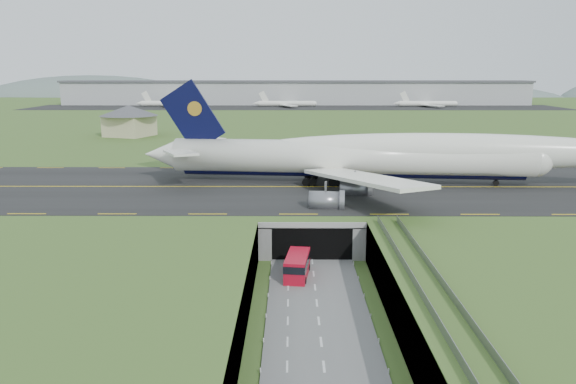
{
  "coord_description": "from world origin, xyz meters",
  "views": [
    {
      "loc": [
        -3.17,
        -71.69,
        27.8
      ],
      "look_at": [
        -3.65,
        20.0,
        7.94
      ],
      "focal_mm": 35.0,
      "sensor_mm": 36.0,
      "label": 1
    }
  ],
  "objects": [
    {
      "name": "shuttle_tram",
      "position": [
        -2.28,
        1.12,
        1.72
      ],
      "size": [
        3.84,
        8.0,
        3.14
      ],
      "rotation": [
        0.0,
        0.0,
        -0.13
      ],
      "color": "#B70C21",
      "rests_on": "ground"
    },
    {
      "name": "service_building",
      "position": [
        -57.74,
        117.93,
        12.21
      ],
      "size": [
        24.6,
        24.6,
        10.49
      ],
      "rotation": [
        0.0,
        0.0,
        -0.35
      ],
      "color": "#C4BA8D",
      "rests_on": "ground"
    },
    {
      "name": "taxiway",
      "position": [
        0.0,
        33.0,
        6.09
      ],
      "size": [
        800.0,
        44.0,
        0.18
      ],
      "primitive_type": "cube",
      "color": "black",
      "rests_on": "airfield_deck"
    },
    {
      "name": "cargo_terminal",
      "position": [
        -0.01,
        299.41,
        13.96
      ],
      "size": [
        320.0,
        67.0,
        15.6
      ],
      "color": "#B2B2B2",
      "rests_on": "ground"
    },
    {
      "name": "guideway",
      "position": [
        11.0,
        -19.11,
        5.32
      ],
      "size": [
        3.0,
        53.0,
        7.05
      ],
      "color": "#A8A8A3",
      "rests_on": "ground"
    },
    {
      "name": "ground",
      "position": [
        0.0,
        0.0,
        0.0
      ],
      "size": [
        900.0,
        900.0,
        0.0
      ],
      "primitive_type": "plane",
      "color": "#456126",
      "rests_on": "ground"
    },
    {
      "name": "tunnel_portal",
      "position": [
        0.0,
        16.71,
        3.33
      ],
      "size": [
        17.0,
        22.3,
        6.0
      ],
      "color": "gray",
      "rests_on": "ground"
    },
    {
      "name": "jumbo_jet",
      "position": [
        15.53,
        35.95,
        11.61
      ],
      "size": [
        98.91,
        62.6,
        20.8
      ],
      "rotation": [
        0.0,
        0.0,
        -0.1
      ],
      "color": "white",
      "rests_on": "ground"
    },
    {
      "name": "airfield_deck",
      "position": [
        0.0,
        0.0,
        3.0
      ],
      "size": [
        800.0,
        800.0,
        6.0
      ],
      "primitive_type": "cube",
      "color": "gray",
      "rests_on": "ground"
    },
    {
      "name": "trench_road",
      "position": [
        0.0,
        -7.5,
        0.1
      ],
      "size": [
        12.0,
        75.0,
        0.2
      ],
      "primitive_type": "cube",
      "color": "slate",
      "rests_on": "ground"
    },
    {
      "name": "distant_hills",
      "position": [
        64.38,
        430.0,
        -4.0
      ],
      "size": [
        700.0,
        91.0,
        60.0
      ],
      "color": "#52625B",
      "rests_on": "ground"
    }
  ]
}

